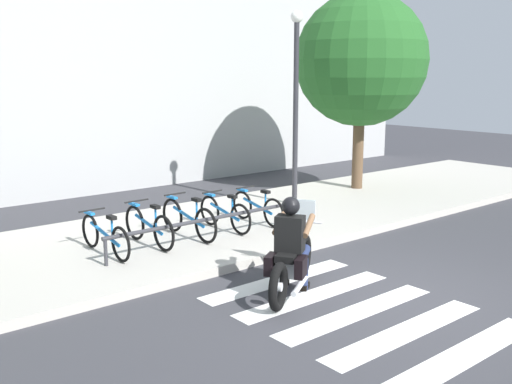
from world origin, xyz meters
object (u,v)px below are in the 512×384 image
at_px(bicycle_3, 224,213).
at_px(street_lamp, 296,93).
at_px(bicycle_0, 105,236).
at_px(bike_rack, 205,222).
at_px(bicycle_4, 257,207).
at_px(bicycle_2, 188,219).
at_px(tree_near_rack, 361,60).
at_px(motorcycle, 293,261).
at_px(bicycle_1, 149,226).
at_px(rider, 291,238).

height_order(bicycle_3, street_lamp, street_lamp).
xyz_separation_m(bicycle_0, bike_rack, (1.68, -0.56, 0.08)).
xyz_separation_m(bicycle_0, street_lamp, (5.19, 0.84, 2.26)).
relative_size(bicycle_4, street_lamp, 0.34).
xyz_separation_m(bicycle_2, tree_near_rack, (6.20, 1.24, 3.01)).
height_order(motorcycle, bicycle_3, motorcycle).
distance_m(motorcycle, bicycle_2, 2.99).
bearing_deg(bicycle_2, bike_rack, -89.99).
bearing_deg(bicycle_2, bicycle_0, 179.95).
distance_m(motorcycle, bicycle_1, 3.07).
distance_m(bicycle_0, bicycle_3, 2.52).
xyz_separation_m(rider, tree_near_rack, (6.39, 4.27, 2.68)).
height_order(rider, bicycle_2, rider).
bearing_deg(bicycle_4, motorcycle, -121.12).
relative_size(bicycle_0, tree_near_rack, 0.32).
bearing_deg(motorcycle, bicycle_1, 103.41).
bearing_deg(bike_rack, street_lamp, 21.64).
height_order(bike_rack, street_lamp, street_lamp).
relative_size(rider, bike_rack, 0.37).
distance_m(bicycle_3, tree_near_rack, 6.28).
bearing_deg(bicycle_4, street_lamp, 24.57).
relative_size(bicycle_0, bicycle_4, 1.08).
bearing_deg(street_lamp, rider, -133.78).
bearing_deg(bicycle_2, rider, -93.64).
distance_m(bicycle_1, tree_near_rack, 7.75).
xyz_separation_m(motorcycle, bicycle_0, (-1.55, 2.99, 0.02)).
distance_m(bicycle_1, bike_rack, 1.01).
bearing_deg(bicycle_0, tree_near_rack, 8.93).
xyz_separation_m(motorcycle, bike_rack, (0.13, 2.43, 0.10)).
bearing_deg(bike_rack, bicycle_4, 18.30).
distance_m(motorcycle, rider, 0.38).
distance_m(rider, tree_near_rack, 8.14).
relative_size(bike_rack, street_lamp, 0.87).
relative_size(bicycle_4, tree_near_rack, 0.30).
distance_m(bicycle_1, bicycle_2, 0.84).
bearing_deg(motorcycle, bicycle_4, 58.88).
bearing_deg(bicycle_3, tree_near_rack, 13.02).
distance_m(bicycle_4, tree_near_rack, 5.58).
bearing_deg(bicycle_0, bicycle_2, -0.05).
bearing_deg(bicycle_2, street_lamp, 13.44).
distance_m(bicycle_2, street_lamp, 4.24).
relative_size(bicycle_0, street_lamp, 0.37).
xyz_separation_m(bicycle_3, bicycle_4, (0.84, 0.00, -0.00)).
distance_m(bicycle_0, bicycle_1, 0.84).
xyz_separation_m(bicycle_4, tree_near_rack, (4.52, 1.24, 3.04)).
distance_m(rider, bicycle_2, 3.05).
bearing_deg(motorcycle, bicycle_2, 87.58).
bearing_deg(bicycle_0, motorcycle, -62.57).
relative_size(bicycle_0, bicycle_1, 1.04).
relative_size(rider, bicycle_0, 0.86).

